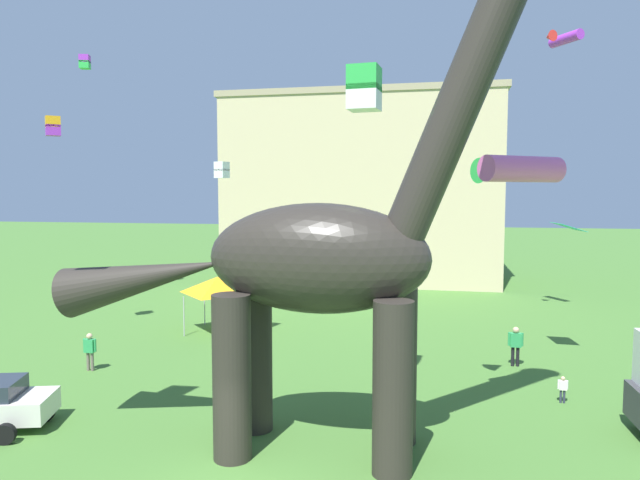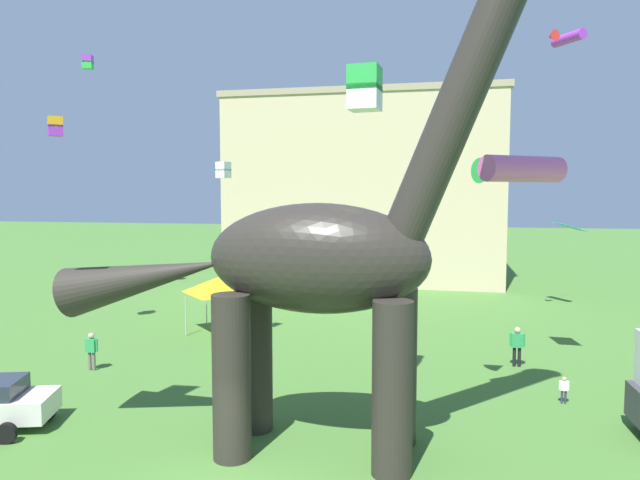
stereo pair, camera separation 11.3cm
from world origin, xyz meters
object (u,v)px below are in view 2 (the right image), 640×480
dinosaur_sculpture (315,258)px  kite_apex (365,88)px  kite_mid_center (88,62)px  kite_near_high (570,227)px  festival_canopy_tent (219,285)px  person_watching_child (564,387)px  person_far_spectator (92,348)px  kite_drifting (223,170)px  kite_trailing (515,169)px  kite_mid_right (565,38)px  kite_high_left (55,126)px  person_strolling_adult (517,343)px

dinosaur_sculpture → kite_apex: 6.25m
kite_apex → kite_mid_center: (-21.79, 17.41, 5.63)m
dinosaur_sculpture → kite_near_high: bearing=72.6°
festival_canopy_tent → person_watching_child: bearing=-25.2°
person_far_spectator → festival_canopy_tent: size_ratio=0.51×
kite_drifting → kite_mid_center: bearing=143.2°
person_watching_child → kite_mid_center: (-28.70, 15.11, 15.97)m
dinosaur_sculpture → kite_trailing: 7.30m
kite_apex → kite_mid_right: bearing=58.8°
kite_near_high → kite_apex: 12.39m
kite_high_left → kite_drifting: bearing=-1.0°
dinosaur_sculpture → kite_apex: bearing=94.7°
kite_drifting → person_strolling_adult: bearing=-1.3°
person_watching_child → person_strolling_adult: (-1.11, 4.29, 0.46)m
kite_near_high → person_far_spectator: bearing=-163.7°
kite_drifting → kite_apex: (7.71, -6.88, 2.33)m
kite_mid_right → kite_high_left: bearing=-163.9°
dinosaur_sculpture → person_strolling_adult: (6.75, 9.77, -4.60)m
dinosaur_sculpture → person_far_spectator: size_ratio=9.71×
person_strolling_adult → kite_drifting: size_ratio=2.25×
kite_near_high → kite_high_left: size_ratio=1.78×
person_far_spectator → kite_drifting: 9.87m
dinosaur_sculpture → kite_high_left: 19.60m
festival_canopy_tent → kite_drifting: kite_drifting is taller
kite_mid_center → kite_apex: bearing=-38.6°
person_strolling_adult → kite_high_left: kite_high_left is taller
person_watching_child → kite_apex: 12.65m
kite_mid_center → person_watching_child: bearing=-27.8°
dinosaur_sculpture → festival_canopy_tent: size_ratio=4.95×
person_watching_child → kite_apex: kite_apex is taller
person_strolling_adult → festival_canopy_tent: (-15.02, 3.31, 1.50)m
kite_near_high → kite_mid_center: kite_mid_center is taller
kite_trailing → kite_mid_right: bearing=74.4°
person_strolling_adult → person_far_spectator: (-17.68, -4.37, -0.07)m
kite_mid_right → kite_high_left: kite_mid_right is taller
dinosaur_sculpture → person_watching_child: size_ratio=16.04×
person_far_spectator → kite_trailing: kite_trailing is taller
festival_canopy_tent → kite_apex: 15.92m
person_strolling_adult → kite_trailing: kite_trailing is taller
kite_mid_right → kite_near_high: 11.69m
dinosaur_sculpture → kite_mid_center: (-20.84, 20.60, 10.92)m
festival_canopy_tent → kite_trailing: kite_trailing is taller
kite_mid_right → kite_high_left: (-25.56, -7.40, -4.87)m
person_watching_child → kite_apex: bearing=-128.8°
kite_drifting → kite_high_left: bearing=179.0°
kite_drifting → dinosaur_sculpture: bearing=-56.2°
kite_high_left → kite_trailing: bearing=-17.0°
dinosaur_sculpture → person_watching_child: (7.86, 5.49, -5.05)m
kite_trailing → person_strolling_adult: bearing=81.1°
kite_drifting → kite_near_high: (15.76, 1.15, -2.59)m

